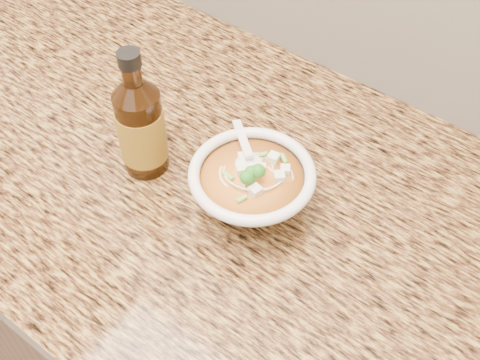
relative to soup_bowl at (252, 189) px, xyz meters
The scene contains 4 objects.
cabinet 0.56m from the soup_bowl, behind, with size 4.00×0.65×0.86m, color #382210.
counter_slab 0.24m from the soup_bowl, behind, with size 4.00×0.68×0.04m, color #A4833C.
soup_bowl is the anchor object (origin of this frame).
hot_sauce_bottle 0.18m from the soup_bowl, behind, with size 0.09×0.09×0.21m.
Camera 1 is at (0.53, 1.23, 1.56)m, focal length 45.00 mm.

